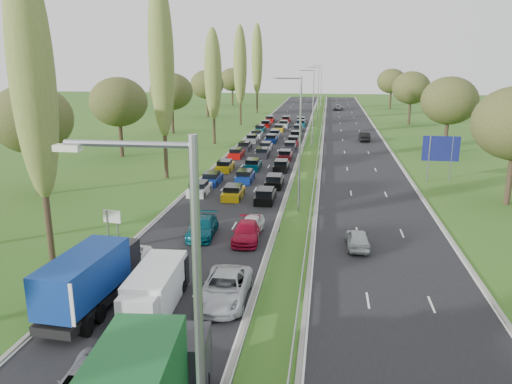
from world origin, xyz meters
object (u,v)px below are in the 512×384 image
at_px(white_van_rear, 152,296).
at_px(blue_lorry, 93,278).
at_px(info_sign, 112,219).
at_px(white_van_front, 158,285).
at_px(near_car_2, 124,263).
at_px(direction_sign, 441,151).

bearing_deg(white_van_rear, blue_lorry, 177.35).
distance_m(blue_lorry, info_sign, 11.92).
xyz_separation_m(white_van_front, info_sign, (-7.21, 10.22, 0.22)).
xyz_separation_m(white_van_rear, info_sign, (-7.28, 11.37, 0.34)).
xyz_separation_m(blue_lorry, white_van_rear, (3.40, -0.11, -0.79)).
relative_size(near_car_2, info_sign, 2.55).
relative_size(info_sign, direction_sign, 0.40).
distance_m(white_van_front, info_sign, 12.51).
distance_m(white_van_front, white_van_rear, 1.16).
bearing_deg(blue_lorry, white_van_rear, 2.04).
relative_size(white_van_rear, direction_sign, 0.96).
bearing_deg(near_car_2, white_van_front, -47.02).
bearing_deg(white_van_front, white_van_rear, -88.78).
distance_m(blue_lorry, direction_sign, 41.80).
bearing_deg(info_sign, white_van_rear, -57.37).
distance_m(near_car_2, info_sign, 7.68).
relative_size(near_car_2, blue_lorry, 0.65).
height_order(near_car_2, direction_sign, direction_sign).
height_order(near_car_2, blue_lorry, blue_lorry).
relative_size(white_van_front, white_van_rear, 1.13).
xyz_separation_m(near_car_2, direction_sign, (25.11, 28.97, 2.80)).
bearing_deg(direction_sign, blue_lorry, -126.63).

